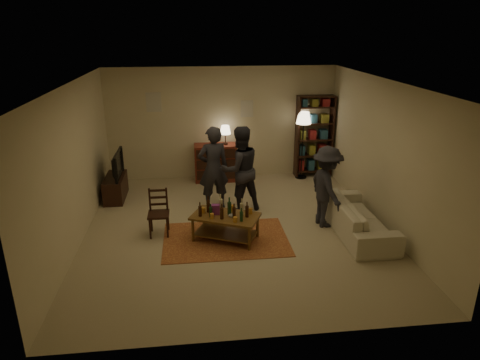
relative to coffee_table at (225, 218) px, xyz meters
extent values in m
plane|color=#C6B793|center=(0.22, 0.40, -0.41)|extent=(6.00, 6.00, 0.00)
plane|color=beige|center=(0.22, 3.40, 0.94)|extent=(5.50, 0.00, 5.50)
plane|color=beige|center=(-2.53, 0.40, 0.94)|extent=(0.00, 6.00, 6.00)
plane|color=beige|center=(2.97, 0.40, 0.94)|extent=(0.00, 6.00, 6.00)
plane|color=beige|center=(0.22, -2.60, 0.94)|extent=(5.50, 0.00, 5.50)
plane|color=white|center=(0.22, 0.40, 2.29)|extent=(6.00, 6.00, 0.00)
cube|color=beige|center=(-1.38, 3.38, 1.49)|extent=(0.35, 0.03, 0.45)
cube|color=beige|center=(0.82, 3.38, 1.29)|extent=(0.30, 0.03, 0.40)
cube|color=maroon|center=(0.00, 0.00, -0.41)|extent=(2.20, 1.50, 0.01)
cube|color=brown|center=(0.00, 0.00, 0.04)|extent=(1.31, 1.05, 0.04)
cube|color=brown|center=(0.00, 0.00, -0.29)|extent=(1.18, 0.92, 0.02)
cylinder|color=brown|center=(-0.57, -0.02, -0.20)|extent=(0.05, 0.05, 0.43)
cylinder|color=brown|center=(0.37, -0.45, -0.20)|extent=(0.05, 0.05, 0.43)
cylinder|color=brown|center=(-0.36, 0.44, -0.20)|extent=(0.05, 0.05, 0.43)
cylinder|color=brown|center=(0.58, 0.01, -0.20)|extent=(0.05, 0.05, 0.43)
cylinder|color=#CA842E|center=(-0.37, 0.15, 0.11)|extent=(0.07, 0.07, 0.10)
cylinder|color=#CA842E|center=(-0.23, -0.10, 0.10)|extent=(0.07, 0.07, 0.09)
cylinder|color=#CA842E|center=(0.13, 0.18, 0.11)|extent=(0.07, 0.07, 0.11)
cylinder|color=#CA842E|center=(0.15, -0.29, 0.10)|extent=(0.07, 0.07, 0.09)
cylinder|color=#CA842E|center=(0.45, 0.02, 0.11)|extent=(0.07, 0.07, 0.10)
cylinder|color=#CA842E|center=(-0.05, 0.02, 0.10)|extent=(0.06, 0.06, 0.08)
cube|color=purple|center=(-0.15, 0.09, 0.15)|extent=(0.15, 0.11, 0.18)
cylinder|color=gray|center=(0.11, -0.07, 0.07)|extent=(0.12, 0.12, 0.03)
cube|color=black|center=(-1.17, 0.32, -0.01)|extent=(0.38, 0.38, 0.04)
cylinder|color=black|center=(-1.32, 0.17, -0.22)|extent=(0.04, 0.04, 0.39)
cylinder|color=black|center=(-1.02, 0.17, -0.22)|extent=(0.04, 0.04, 0.39)
cylinder|color=black|center=(-1.32, 0.48, -0.22)|extent=(0.04, 0.04, 0.39)
cylinder|color=black|center=(-1.02, 0.48, -0.22)|extent=(0.04, 0.04, 0.39)
cube|color=black|center=(-1.17, 0.48, 0.23)|extent=(0.30, 0.03, 0.45)
cube|color=black|center=(-2.23, 2.20, -0.16)|extent=(0.40, 1.00, 0.50)
imported|color=black|center=(-2.21, 2.20, 0.37)|extent=(0.13, 0.97, 0.56)
cube|color=maroon|center=(0.02, 3.12, 0.04)|extent=(1.00, 0.48, 0.90)
cube|color=black|center=(0.02, 2.87, -0.19)|extent=(0.92, 0.02, 0.22)
cube|color=black|center=(0.02, 2.87, 0.07)|extent=(0.92, 0.02, 0.22)
cube|color=black|center=(0.02, 2.87, 0.33)|extent=(0.92, 0.02, 0.22)
cylinder|color=black|center=(0.27, 3.12, 0.51)|extent=(0.12, 0.12, 0.04)
cylinder|color=black|center=(0.27, 3.12, 0.64)|extent=(0.02, 0.02, 0.22)
cone|color=#FFE5B2|center=(0.27, 3.12, 0.85)|extent=(0.26, 0.26, 0.20)
cube|color=black|center=(2.04, 3.18, 0.59)|extent=(0.04, 0.34, 2.00)
cube|color=black|center=(2.90, 3.18, 0.59)|extent=(0.04, 0.34, 2.00)
cube|color=black|center=(2.47, 3.18, -0.26)|extent=(0.90, 0.34, 0.03)
cube|color=black|center=(2.47, 3.18, 0.14)|extent=(0.90, 0.34, 0.03)
cube|color=black|center=(2.47, 3.18, 0.54)|extent=(0.90, 0.34, 0.03)
cube|color=black|center=(2.47, 3.18, 0.94)|extent=(0.90, 0.34, 0.03)
cube|color=black|center=(2.47, 3.18, 1.34)|extent=(0.90, 0.34, 0.03)
cube|color=black|center=(2.47, 3.18, 1.59)|extent=(0.90, 0.34, 0.03)
cube|color=maroon|center=(2.17, 3.18, -0.12)|extent=(0.12, 0.22, 0.26)
cube|color=#275675|center=(2.42, 3.18, -0.12)|extent=(0.15, 0.22, 0.26)
cube|color=olive|center=(2.69, 3.18, -0.12)|extent=(0.18, 0.22, 0.26)
cube|color=#275675|center=(2.17, 3.18, 0.27)|extent=(0.12, 0.22, 0.24)
cube|color=olive|center=(2.42, 3.18, 0.27)|extent=(0.15, 0.22, 0.24)
cube|color=maroon|center=(2.69, 3.18, 0.27)|extent=(0.18, 0.22, 0.24)
cube|color=olive|center=(2.17, 3.18, 0.66)|extent=(0.12, 0.22, 0.22)
cube|color=maroon|center=(2.42, 3.18, 0.66)|extent=(0.15, 0.22, 0.22)
cube|color=#275675|center=(2.69, 3.18, 0.66)|extent=(0.18, 0.22, 0.22)
cube|color=maroon|center=(2.17, 3.18, 1.05)|extent=(0.12, 0.22, 0.20)
cube|color=#275675|center=(2.42, 3.18, 1.05)|extent=(0.15, 0.22, 0.20)
cube|color=olive|center=(2.69, 3.18, 1.05)|extent=(0.18, 0.22, 0.20)
cube|color=#275675|center=(2.17, 3.18, 1.44)|extent=(0.12, 0.22, 0.18)
cube|color=olive|center=(2.42, 3.18, 1.44)|extent=(0.15, 0.22, 0.18)
cube|color=maroon|center=(2.69, 3.18, 1.44)|extent=(0.18, 0.22, 0.18)
cylinder|color=black|center=(2.15, 3.05, -0.40)|extent=(0.28, 0.28, 0.03)
cylinder|color=black|center=(2.15, 3.05, 0.32)|extent=(0.03, 0.03, 1.47)
cone|color=#FFE5B2|center=(2.15, 3.05, 1.10)|extent=(0.36, 0.36, 0.28)
imported|color=beige|center=(2.42, 0.00, -0.11)|extent=(0.81, 2.08, 0.61)
imported|color=#26262E|center=(-0.11, 1.44, 0.45)|extent=(0.70, 0.52, 1.73)
imported|color=#26252D|center=(0.41, 1.27, 0.47)|extent=(1.02, 0.90, 1.76)
imported|color=#27262E|center=(1.92, 0.38, 0.36)|extent=(0.71, 1.07, 1.55)
camera|label=1|loc=(-0.53, -6.79, 3.20)|focal=32.00mm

